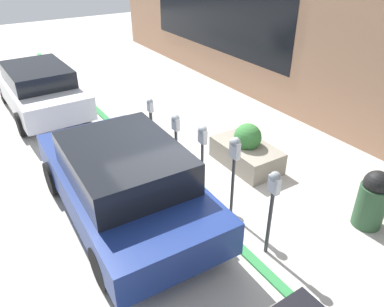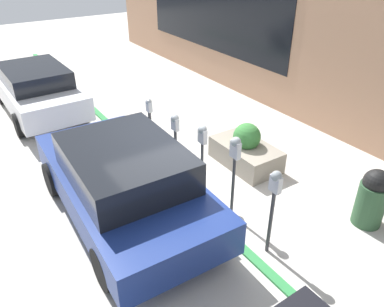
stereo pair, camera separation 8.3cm
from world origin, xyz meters
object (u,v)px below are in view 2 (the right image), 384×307
at_px(parked_car_rear, 36,88).
at_px(planter_box, 246,150).
at_px(parking_meter_second, 235,158).
at_px(parking_meter_fourth, 175,130).
at_px(trash_bin, 372,198).
at_px(parking_meter_middle, 202,142).
at_px(parked_car_middle, 124,180).
at_px(parking_meter_nearest, 274,195).
at_px(parking_meter_farthest, 150,117).

bearing_deg(parked_car_rear, planter_box, -152.13).
distance_m(parking_meter_second, planter_box, 2.03).
height_order(parking_meter_fourth, trash_bin, parking_meter_fourth).
xyz_separation_m(parking_meter_middle, parked_car_rear, (5.75, 1.70, -0.37)).
distance_m(parking_meter_second, parked_car_middle, 1.95).
distance_m(parking_meter_nearest, parking_meter_fourth, 2.91).
height_order(parking_meter_second, parked_car_rear, parking_meter_second).
bearing_deg(parking_meter_fourth, parking_meter_nearest, 179.16).
relative_size(parking_meter_second, parking_meter_fourth, 1.23).
xyz_separation_m(parking_meter_nearest, trash_bin, (-0.45, -1.94, -0.57)).
relative_size(parking_meter_second, parked_car_rear, 0.37).
bearing_deg(parked_car_middle, trash_bin, -124.72).
bearing_deg(planter_box, parked_car_middle, 93.75).
bearing_deg(parking_meter_second, parking_meter_middle, 0.76).
distance_m(planter_box, parked_car_rear, 6.27).
distance_m(parking_meter_nearest, trash_bin, 2.07).
distance_m(planter_box, parked_car_middle, 2.98).
bearing_deg(parking_meter_second, parked_car_rear, 14.39).
height_order(parked_car_rear, trash_bin, parked_car_rear).
bearing_deg(parked_car_middle, parked_car_rear, 2.60).
height_order(parking_meter_second, parking_meter_fourth, parking_meter_second).
height_order(parked_car_middle, trash_bin, parked_car_middle).
relative_size(parking_meter_middle, parked_car_middle, 0.33).
xyz_separation_m(parking_meter_second, parking_meter_middle, (0.93, 0.01, -0.12)).
bearing_deg(trash_bin, planter_box, 10.56).
distance_m(parking_meter_middle, parking_meter_farthest, 2.02).
height_order(parking_meter_nearest, parking_meter_middle, parking_meter_nearest).
relative_size(planter_box, parked_car_middle, 0.35).
bearing_deg(parked_car_middle, parking_meter_fourth, -60.06).
xyz_separation_m(parking_meter_nearest, parking_meter_farthest, (3.96, 0.01, -0.26)).
bearing_deg(parking_meter_fourth, parking_meter_farthest, 2.74).
relative_size(parking_meter_nearest, planter_box, 0.97).
distance_m(parking_meter_middle, parked_car_middle, 1.61).
xyz_separation_m(parking_meter_second, parking_meter_fourth, (1.89, 0.03, -0.25)).
xyz_separation_m(parking_meter_middle, parking_meter_fourth, (0.96, 0.02, -0.14)).
relative_size(parking_meter_fourth, trash_bin, 1.20).
bearing_deg(parking_meter_farthest, parking_meter_fourth, -177.26).
xyz_separation_m(parking_meter_nearest, parked_car_middle, (2.06, 1.51, -0.34)).
relative_size(parking_meter_nearest, parking_meter_fourth, 1.17).
xyz_separation_m(planter_box, trash_bin, (-2.70, -0.50, 0.19)).
distance_m(parking_meter_farthest, planter_box, 2.29).
xyz_separation_m(parked_car_rear, trash_bin, (-8.14, -3.58, -0.18)).
distance_m(parking_meter_farthest, parked_car_middle, 2.42).
bearing_deg(parking_meter_middle, parked_car_middle, 86.06).
relative_size(parking_meter_fourth, parked_car_middle, 0.30).
distance_m(parking_meter_farthest, parked_car_rear, 4.08).
xyz_separation_m(parking_meter_fourth, parked_car_middle, (-0.85, 1.55, -0.19)).
bearing_deg(parked_car_middle, parking_meter_farthest, -37.10).
distance_m(parking_meter_second, parking_meter_fourth, 1.91).
height_order(parking_meter_middle, trash_bin, parking_meter_middle).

